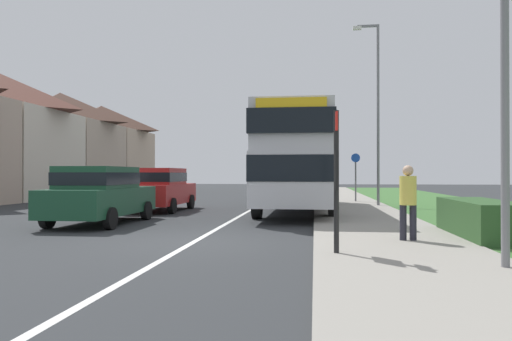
# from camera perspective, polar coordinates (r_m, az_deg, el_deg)

# --- Properties ---
(ground_plane) EXTENTS (120.00, 120.00, 0.00)m
(ground_plane) POSITION_cam_1_polar(r_m,az_deg,el_deg) (10.73, -7.32, -8.40)
(ground_plane) COLOR #2D3033
(lane_marking_centre) EXTENTS (0.14, 60.00, 0.01)m
(lane_marking_centre) POSITION_cam_1_polar(r_m,az_deg,el_deg) (18.54, -1.17, -5.01)
(lane_marking_centre) COLOR silver
(lane_marking_centre) RESTS_ON ground_plane
(pavement_near_side) EXTENTS (3.20, 68.00, 0.12)m
(pavement_near_side) POSITION_cam_1_polar(r_m,az_deg,el_deg) (16.43, 12.53, -5.40)
(pavement_near_side) COLOR gray
(pavement_near_side) RESTS_ON ground_plane
(grass_verge_seaward) EXTENTS (6.00, 68.00, 0.08)m
(grass_verge_seaward) POSITION_cam_1_polar(r_m,az_deg,el_deg) (17.38, 26.84, -5.16)
(grass_verge_seaward) COLOR #3D6B33
(grass_verge_seaward) RESTS_ON ground_plane
(roadside_hedge) EXTENTS (1.10, 3.33, 0.90)m
(roadside_hedge) POSITION_cam_1_polar(r_m,az_deg,el_deg) (11.81, 25.21, -5.43)
(roadside_hedge) COLOR #2D5128
(roadside_hedge) RESTS_ON ground_plane
(double_decker_bus) EXTENTS (2.80, 10.87, 3.70)m
(double_decker_bus) POSITION_cam_1_polar(r_m,az_deg,el_deg) (18.84, 4.99, 1.57)
(double_decker_bus) COLOR #BCBCC1
(double_decker_bus) RESTS_ON ground_plane
(parked_car_dark_green) EXTENTS (1.99, 4.46, 1.70)m
(parked_car_dark_green) POSITION_cam_1_polar(r_m,az_deg,el_deg) (14.94, -18.07, -2.53)
(parked_car_dark_green) COLOR #19472D
(parked_car_dark_green) RESTS_ON ground_plane
(parked_car_red) EXTENTS (1.94, 4.34, 1.72)m
(parked_car_red) POSITION_cam_1_polar(r_m,az_deg,el_deg) (19.61, -11.30, -2.02)
(parked_car_red) COLOR #B21E1E
(parked_car_red) RESTS_ON ground_plane
(pedestrian_at_stop) EXTENTS (0.34, 0.34, 1.67)m
(pedestrian_at_stop) POSITION_cam_1_polar(r_m,az_deg,el_deg) (10.39, 17.65, -3.24)
(pedestrian_at_stop) COLOR #23232D
(pedestrian_at_stop) RESTS_ON ground_plane
(bus_stop_sign) EXTENTS (0.09, 0.52, 2.60)m
(bus_stop_sign) POSITION_cam_1_polar(r_m,az_deg,el_deg) (8.45, 9.54, -0.07)
(bus_stop_sign) COLOR black
(bus_stop_sign) RESTS_ON ground_plane
(cycle_route_sign) EXTENTS (0.44, 0.08, 2.52)m
(cycle_route_sign) POSITION_cam_1_polar(r_m,az_deg,el_deg) (24.53, 11.78, -0.55)
(cycle_route_sign) COLOR slate
(cycle_route_sign) RESTS_ON ground_plane
(street_lamp_mid) EXTENTS (1.14, 0.20, 8.06)m
(street_lamp_mid) POSITION_cam_1_polar(r_m,az_deg,el_deg) (21.87, 14.08, 7.74)
(street_lamp_mid) COLOR slate
(street_lamp_mid) RESTS_ON ground_plane
(house_terrace_far_side) EXTENTS (7.45, 27.09, 7.46)m
(house_terrace_far_side) POSITION_cam_1_polar(r_m,az_deg,el_deg) (35.01, -25.04, 3.29)
(house_terrace_far_side) COLOR tan
(house_terrace_far_side) RESTS_ON ground_plane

